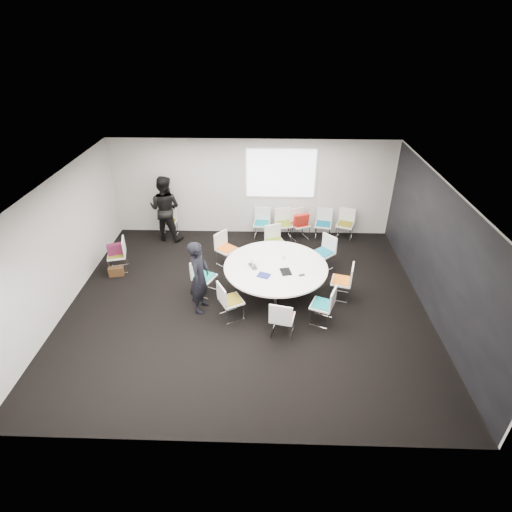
{
  "coord_description": "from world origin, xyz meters",
  "views": [
    {
      "loc": [
        0.44,
        -7.25,
        5.62
      ],
      "look_at": [
        0.2,
        0.4,
        1.0
      ],
      "focal_mm": 28.0,
      "sensor_mm": 36.0,
      "label": 1
    }
  ],
  "objects_px": {
    "chair_back_d": "(323,230)",
    "chair_back_c": "(300,230)",
    "chair_ring_e": "(204,283)",
    "chair_back_e": "(344,230)",
    "conference_table": "(276,272)",
    "chair_ring_a": "(341,287)",
    "chair_ring_f": "(231,307)",
    "brown_bag": "(116,271)",
    "chair_spare_left": "(119,261)",
    "maroon_bag": "(115,249)",
    "chair_person_back": "(169,227)",
    "cup": "(283,257)",
    "chair_ring_b": "(323,258)",
    "chair_back_a": "(262,229)",
    "person_main": "(199,277)",
    "chair_back_b": "(284,229)",
    "person_back": "(165,208)",
    "chair_ring_d": "(227,255)",
    "chair_ring_h": "(322,311)",
    "chair_ring_g": "(282,324)",
    "laptop": "(255,266)",
    "chair_ring_c": "(275,248)"
  },
  "relations": [
    {
      "from": "chair_back_c",
      "to": "person_main",
      "type": "distance_m",
      "value": 4.17
    },
    {
      "from": "chair_ring_b",
      "to": "chair_ring_e",
      "type": "relative_size",
      "value": 1.0
    },
    {
      "from": "chair_back_a",
      "to": "person_main",
      "type": "bearing_deg",
      "value": 75.34
    },
    {
      "from": "chair_ring_d",
      "to": "laptop",
      "type": "height_order",
      "value": "chair_ring_d"
    },
    {
      "from": "maroon_bag",
      "to": "chair_ring_e",
      "type": "bearing_deg",
      "value": -21.34
    },
    {
      "from": "chair_ring_e",
      "to": "chair_back_e",
      "type": "bearing_deg",
      "value": 152.03
    },
    {
      "from": "chair_ring_a",
      "to": "chair_ring_d",
      "type": "distance_m",
      "value": 3.09
    },
    {
      "from": "conference_table",
      "to": "maroon_bag",
      "type": "height_order",
      "value": "maroon_bag"
    },
    {
      "from": "chair_ring_e",
      "to": "maroon_bag",
      "type": "xyz_separation_m",
      "value": [
        -2.34,
        0.91,
        0.34
      ]
    },
    {
      "from": "conference_table",
      "to": "chair_ring_f",
      "type": "distance_m",
      "value": 1.39
    },
    {
      "from": "chair_ring_b",
      "to": "chair_ring_f",
      "type": "bearing_deg",
      "value": 90.17
    },
    {
      "from": "chair_back_c",
      "to": "chair_back_e",
      "type": "distance_m",
      "value": 1.31
    },
    {
      "from": "chair_back_d",
      "to": "chair_person_back",
      "type": "height_order",
      "value": "same"
    },
    {
      "from": "chair_ring_e",
      "to": "person_main",
      "type": "bearing_deg",
      "value": 26.35
    },
    {
      "from": "chair_ring_e",
      "to": "maroon_bag",
      "type": "bearing_deg",
      "value": -86.64
    },
    {
      "from": "chair_ring_e",
      "to": "chair_person_back",
      "type": "xyz_separation_m",
      "value": [
        -1.45,
        2.82,
        0.0
      ]
    },
    {
      "from": "chair_back_c",
      "to": "chair_ring_b",
      "type": "bearing_deg",
      "value": 82.72
    },
    {
      "from": "chair_ring_h",
      "to": "laptop",
      "type": "distance_m",
      "value": 1.84
    },
    {
      "from": "chair_ring_f",
      "to": "chair_ring_h",
      "type": "relative_size",
      "value": 1.0
    },
    {
      "from": "chair_ring_c",
      "to": "chair_ring_b",
      "type": "bearing_deg",
      "value": 134.59
    },
    {
      "from": "chair_ring_c",
      "to": "chair_back_d",
      "type": "bearing_deg",
      "value": -164.39
    },
    {
      "from": "conference_table",
      "to": "chair_ring_e",
      "type": "bearing_deg",
      "value": -177.14
    },
    {
      "from": "chair_ring_f",
      "to": "brown_bag",
      "type": "xyz_separation_m",
      "value": [
        -3.02,
        1.53,
        -0.16
      ]
    },
    {
      "from": "chair_ring_a",
      "to": "chair_ring_h",
      "type": "distance_m",
      "value": 1.04
    },
    {
      "from": "chair_back_a",
      "to": "person_back",
      "type": "xyz_separation_m",
      "value": [
        -2.73,
        -0.15,
        0.68
      ]
    },
    {
      "from": "chair_back_e",
      "to": "laptop",
      "type": "distance_m",
      "value": 3.78
    },
    {
      "from": "chair_back_b",
      "to": "person_back",
      "type": "distance_m",
      "value": 3.44
    },
    {
      "from": "brown_bag",
      "to": "chair_spare_left",
      "type": "bearing_deg",
      "value": 89.75
    },
    {
      "from": "chair_ring_g",
      "to": "chair_spare_left",
      "type": "height_order",
      "value": "same"
    },
    {
      "from": "chair_ring_e",
      "to": "brown_bag",
      "type": "relative_size",
      "value": 2.44
    },
    {
      "from": "chair_spare_left",
      "to": "maroon_bag",
      "type": "distance_m",
      "value": 0.34
    },
    {
      "from": "cup",
      "to": "maroon_bag",
      "type": "bearing_deg",
      "value": 172.95
    },
    {
      "from": "chair_back_c",
      "to": "cup",
      "type": "relative_size",
      "value": 9.78
    },
    {
      "from": "chair_ring_d",
      "to": "chair_ring_h",
      "type": "height_order",
      "value": "same"
    },
    {
      "from": "chair_ring_e",
      "to": "chair_back_c",
      "type": "height_order",
      "value": "same"
    },
    {
      "from": "chair_back_a",
      "to": "chair_back_e",
      "type": "xyz_separation_m",
      "value": [
        2.41,
        0.01,
        0.0
      ]
    },
    {
      "from": "conference_table",
      "to": "chair_ring_a",
      "type": "distance_m",
      "value": 1.55
    },
    {
      "from": "chair_back_b",
      "to": "laptop",
      "type": "height_order",
      "value": "chair_back_b"
    },
    {
      "from": "chair_person_back",
      "to": "laptop",
      "type": "bearing_deg",
      "value": 134.07
    },
    {
      "from": "chair_back_a",
      "to": "cup",
      "type": "height_order",
      "value": "chair_back_a"
    },
    {
      "from": "chair_ring_e",
      "to": "chair_ring_g",
      "type": "relative_size",
      "value": 1.0
    },
    {
      "from": "conference_table",
      "to": "chair_back_d",
      "type": "relative_size",
      "value": 2.69
    },
    {
      "from": "conference_table",
      "to": "cup",
      "type": "bearing_deg",
      "value": 60.04
    },
    {
      "from": "person_main",
      "to": "laptop",
      "type": "xyz_separation_m",
      "value": [
        1.15,
        0.65,
        -0.1
      ]
    },
    {
      "from": "chair_ring_a",
      "to": "chair_ring_f",
      "type": "xyz_separation_m",
      "value": [
        -2.47,
        -0.8,
        0.0
      ]
    },
    {
      "from": "chair_back_d",
      "to": "chair_back_c",
      "type": "bearing_deg",
      "value": 12.85
    },
    {
      "from": "chair_back_b",
      "to": "chair_back_a",
      "type": "bearing_deg",
      "value": -14.56
    },
    {
      "from": "laptop",
      "to": "person_back",
      "type": "bearing_deg",
      "value": 19.0
    },
    {
      "from": "chair_ring_a",
      "to": "chair_ring_c",
      "type": "bearing_deg",
      "value": 55.64
    },
    {
      "from": "chair_ring_d",
      "to": "brown_bag",
      "type": "relative_size",
      "value": 2.44
    }
  ]
}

